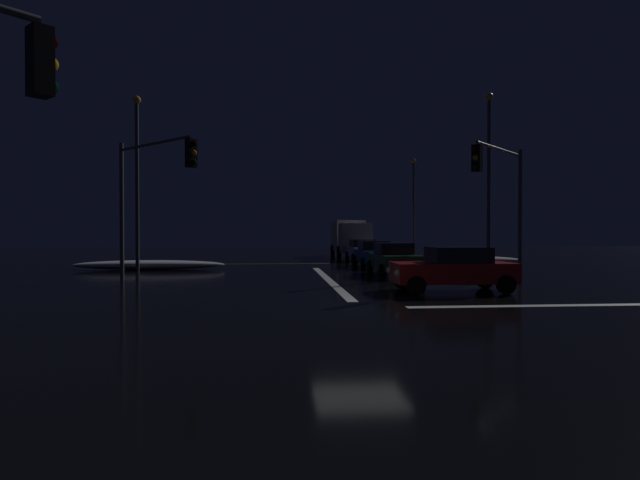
# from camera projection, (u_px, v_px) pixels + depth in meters

# --- Properties ---
(ground) EXTENTS (120.00, 120.00, 0.10)m
(ground) POSITION_uv_depth(u_px,v_px,m) (360.00, 310.00, 14.24)
(ground) COLOR black
(stop_line_north) EXTENTS (0.35, 14.67, 0.01)m
(stop_line_north) POSITION_uv_depth(u_px,v_px,m) (328.00, 280.00, 22.75)
(stop_line_north) COLOR white
(stop_line_north) RESTS_ON ground
(centre_line_ns) EXTENTS (22.00, 0.15, 0.01)m
(centre_line_ns) POSITION_uv_depth(u_px,v_px,m) (311.00, 264.00, 34.31)
(centre_line_ns) COLOR yellow
(centre_line_ns) RESTS_ON ground
(snow_bank_left_curb) EXTENTS (8.33, 1.50, 0.52)m
(snow_bank_left_curb) POSITION_uv_depth(u_px,v_px,m) (149.00, 265.00, 28.85)
(snow_bank_left_curb) COLOR white
(snow_bank_left_curb) RESTS_ON ground
(snow_bank_right_curb) EXTENTS (8.24, 1.50, 0.57)m
(snow_bank_right_curb) POSITION_uv_depth(u_px,v_px,m) (459.00, 260.00, 32.92)
(snow_bank_right_curb) COLOR white
(snow_bank_right_curb) RESTS_ON ground
(sedan_green) EXTENTS (2.02, 4.33, 1.57)m
(sedan_green) POSITION_uv_depth(u_px,v_px,m) (394.00, 259.00, 25.06)
(sedan_green) COLOR #14512D
(sedan_green) RESTS_ON ground
(sedan_blue) EXTENTS (2.02, 4.33, 1.57)m
(sedan_blue) POSITION_uv_depth(u_px,v_px,m) (374.00, 254.00, 30.87)
(sedan_blue) COLOR navy
(sedan_blue) RESTS_ON ground
(sedan_white) EXTENTS (2.02, 4.33, 1.57)m
(sedan_white) POSITION_uv_depth(u_px,v_px,m) (363.00, 250.00, 36.93)
(sedan_white) COLOR silver
(sedan_white) RESTS_ON ground
(box_truck) EXTENTS (2.68, 8.28, 3.08)m
(box_truck) POSITION_uv_depth(u_px,v_px,m) (349.00, 237.00, 43.62)
(box_truck) COLOR beige
(box_truck) RESTS_ON ground
(sedan_red_crossing) EXTENTS (4.33, 2.02, 1.57)m
(sedan_red_crossing) POSITION_uv_depth(u_px,v_px,m) (454.00, 269.00, 18.21)
(sedan_red_crossing) COLOR maroon
(sedan_red_crossing) RESTS_ON ground
(traffic_signal_ne) EXTENTS (3.75, 3.75, 5.90)m
(traffic_signal_ne) POSITION_uv_depth(u_px,v_px,m) (503.00, 185.00, 22.21)
(traffic_signal_ne) COLOR #4C4C51
(traffic_signal_ne) RESTS_ON ground
(traffic_signal_nw) EXTENTS (3.85, 3.85, 5.94)m
(traffic_signal_nw) POSITION_uv_depth(u_px,v_px,m) (150.00, 181.00, 20.91)
(traffic_signal_nw) COLOR #4C4C51
(traffic_signal_nw) RESTS_ON ground
(streetlamp_right_near) EXTENTS (0.44, 0.44, 9.92)m
(streetlamp_right_near) POSITION_uv_depth(u_px,v_px,m) (489.00, 169.00, 29.07)
(streetlamp_right_near) COLOR #424247
(streetlamp_right_near) RESTS_ON ground
(streetlamp_left_near) EXTENTS (0.44, 0.44, 9.32)m
(streetlamp_left_near) POSITION_uv_depth(u_px,v_px,m) (137.00, 171.00, 27.43)
(streetlamp_left_near) COLOR #424247
(streetlamp_left_near) RESTS_ON ground
(streetlamp_right_far) EXTENTS (0.44, 0.44, 8.50)m
(streetlamp_right_far) POSITION_uv_depth(u_px,v_px,m) (413.00, 200.00, 45.02)
(streetlamp_right_far) COLOR #424247
(streetlamp_right_far) RESTS_ON ground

